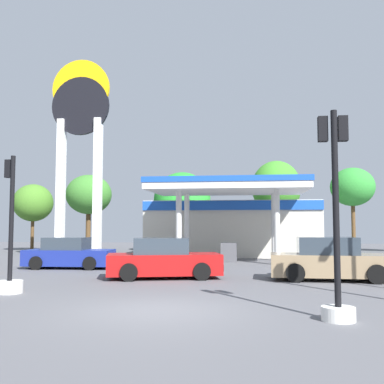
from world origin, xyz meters
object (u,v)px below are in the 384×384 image
at_px(tree_4, 352,187).
at_px(car_3, 163,260).
at_px(tree_0, 33,203).
at_px(tree_2, 182,200).
at_px(station_pole_sign, 80,135).
at_px(car_1, 331,261).
at_px(traffic_signal_2, 10,260).
at_px(traffic_signal_0, 336,243).
at_px(car_0, 69,254).
at_px(tree_3, 276,188).
at_px(tree_1, 89,195).

bearing_deg(tree_4, car_3, -121.35).
relative_size(tree_0, tree_4, 0.84).
xyz_separation_m(car_3, tree_2, (-1.99, 18.01, 3.38)).
relative_size(station_pole_sign, car_1, 2.57).
xyz_separation_m(car_3, traffic_signal_2, (-3.92, -4.54, 0.28)).
bearing_deg(traffic_signal_2, traffic_signal_0, -17.56).
relative_size(car_0, traffic_signal_0, 0.92).
bearing_deg(tree_3, traffic_signal_2, -110.71).
xyz_separation_m(car_0, traffic_signal_2, (1.44, -8.11, 0.32)).
distance_m(tree_0, tree_3, 20.14).
height_order(car_3, tree_2, tree_2).
bearing_deg(tree_2, traffic_signal_0, -74.04).
distance_m(station_pole_sign, tree_4, 20.83).
height_order(car_1, tree_1, tree_1).
xyz_separation_m(car_3, tree_4, (11.18, 18.36, 4.30)).
height_order(traffic_signal_0, tree_2, tree_2).
bearing_deg(car_3, tree_2, 96.30).
height_order(station_pole_sign, car_0, station_pole_sign).
bearing_deg(tree_1, car_1, -47.95).
distance_m(station_pole_sign, car_0, 7.95).
relative_size(car_0, tree_3, 0.57).
bearing_deg(traffic_signal_2, car_3, 49.20).
bearing_deg(tree_2, tree_4, 1.50).
xyz_separation_m(tree_3, tree_4, (5.65, -2.11, -0.22)).
bearing_deg(tree_4, traffic_signal_2, -123.41).
bearing_deg(traffic_signal_2, tree_1, 104.44).
distance_m(station_pole_sign, tree_1, 11.31).
bearing_deg(tree_0, station_pole_sign, -52.07).
bearing_deg(tree_1, car_3, -61.67).
bearing_deg(tree_4, tree_0, -178.56).
height_order(station_pole_sign, tree_1, station_pole_sign).
relative_size(tree_3, tree_4, 1.14).
relative_size(car_0, tree_4, 0.65).
xyz_separation_m(station_pole_sign, tree_0, (-7.87, 10.09, -3.48)).
bearing_deg(station_pole_sign, traffic_signal_0, -51.96).
relative_size(traffic_signal_0, tree_1, 0.74).
relative_size(traffic_signal_2, tree_0, 0.77).
relative_size(tree_0, tree_3, 0.74).
bearing_deg(car_3, tree_4, 58.65).
xyz_separation_m(car_0, tree_0, (-9.00, 14.15, 3.27)).
bearing_deg(tree_2, car_3, -83.70).
xyz_separation_m(station_pole_sign, tree_1, (-3.25, 10.46, -2.82)).
bearing_deg(car_3, car_0, 146.41).
relative_size(car_0, tree_1, 0.68).
bearing_deg(tree_1, tree_4, 0.75).
bearing_deg(tree_1, traffic_signal_2, -75.56).
xyz_separation_m(tree_1, tree_3, (15.28, 2.38, 0.64)).
xyz_separation_m(car_3, traffic_signal_0, (5.30, -7.46, 0.95)).
relative_size(station_pole_sign, tree_0, 2.17).
xyz_separation_m(tree_0, tree_3, (19.90, 2.75, 1.29)).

